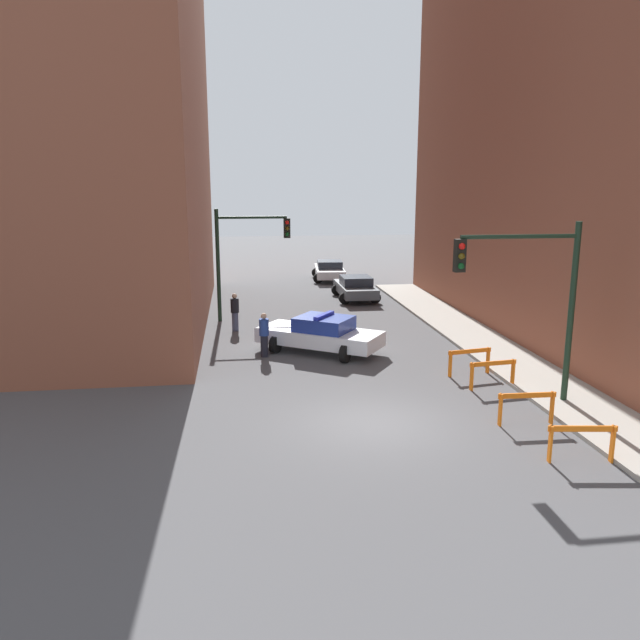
{
  "coord_description": "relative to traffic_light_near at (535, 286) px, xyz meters",
  "views": [
    {
      "loc": [
        -3.54,
        -15.56,
        6.39
      ],
      "look_at": [
        -0.42,
        7.72,
        1.17
      ],
      "focal_mm": 35.0,
      "sensor_mm": 36.0,
      "label": 1
    }
  ],
  "objects": [
    {
      "name": "pedestrian_corner",
      "position": [
        -8.41,
        10.54,
        -2.67
      ],
      "size": [
        0.42,
        0.42,
        1.66
      ],
      "rotation": [
        0.0,
        0.0,
        4.54
      ],
      "color": "#474C66",
      "rests_on": "ground_plane"
    },
    {
      "name": "traffic_light_near",
      "position": [
        0.0,
        0.0,
        0.0
      ],
      "size": [
        3.64,
        0.35,
        5.2
      ],
      "color": "black",
      "rests_on": "sidewalk_right"
    },
    {
      "name": "police_car",
      "position": [
        -5.18,
        6.55,
        -2.81
      ],
      "size": [
        4.92,
        4.18,
        1.52
      ],
      "rotation": [
        0.0,
        0.0,
        0.97
      ],
      "color": "white",
      "rests_on": "ground_plane"
    },
    {
      "name": "barrier_back",
      "position": [
        -0.39,
        1.57,
        -2.91
      ],
      "size": [
        1.59,
        0.34,
        0.9
      ],
      "rotation": [
        0.0,
        0.0,
        0.12
      ],
      "color": "orange",
      "rests_on": "ground_plane"
    },
    {
      "name": "sidewalk_right",
      "position": [
        1.47,
        -0.76,
        -3.47
      ],
      "size": [
        2.4,
        44.0,
        0.12
      ],
      "color": "#9E998E",
      "rests_on": "ground_plane"
    },
    {
      "name": "traffic_light_far",
      "position": [
        -8.03,
        12.6,
        -0.13
      ],
      "size": [
        3.44,
        0.35,
        5.2
      ],
      "color": "black",
      "rests_on": "ground_plane"
    },
    {
      "name": "parked_car_mid",
      "position": [
        -2.18,
        24.28,
        -2.86
      ],
      "size": [
        2.51,
        4.44,
        1.31
      ],
      "rotation": [
        0.0,
        0.0,
        -0.08
      ],
      "color": "silver",
      "rests_on": "ground_plane"
    },
    {
      "name": "parked_car_near",
      "position": [
        -1.79,
        17.2,
        -2.86
      ],
      "size": [
        2.29,
        4.31,
        1.31
      ],
      "rotation": [
        0.0,
        0.0,
        -0.0
      ],
      "color": "#474C51",
      "rests_on": "ground_plane"
    },
    {
      "name": "barrier_mid",
      "position": [
        -0.7,
        -1.43,
        -2.91
      ],
      "size": [
        1.6,
        0.2,
        0.9
      ],
      "rotation": [
        0.0,
        0.0,
        -0.03
      ],
      "color": "orange",
      "rests_on": "ground_plane"
    },
    {
      "name": "barrier_corner",
      "position": [
        -0.59,
        3.03,
        -2.91
      ],
      "size": [
        1.58,
        0.42,
        0.9
      ],
      "rotation": [
        0.0,
        0.0,
        0.17
      ],
      "color": "orange",
      "rests_on": "ground_plane"
    },
    {
      "name": "pedestrian_crossing",
      "position": [
        -7.34,
        6.21,
        -2.67
      ],
      "size": [
        0.51,
        0.51,
        1.66
      ],
      "rotation": [
        0.0,
        0.0,
        2.26
      ],
      "color": "black",
      "rests_on": "ground_plane"
    },
    {
      "name": "ground_plane",
      "position": [
        -4.73,
        -0.76,
        -3.53
      ],
      "size": [
        120.0,
        120.0,
        0.0
      ],
      "primitive_type": "plane",
      "color": "#4C4C4F"
    },
    {
      "name": "barrier_front",
      "position": [
        -0.47,
        -3.77,
        -2.91
      ],
      "size": [
        1.59,
        0.36,
        0.9
      ],
      "rotation": [
        0.0,
        0.0,
        -0.14
      ],
      "color": "orange",
      "rests_on": "ground_plane"
    },
    {
      "name": "building_corner_left",
      "position": [
        -16.73,
        13.24,
        8.97
      ],
      "size": [
        14.0,
        20.0,
        25.0
      ],
      "color": "brown",
      "rests_on": "ground_plane"
    }
  ]
}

